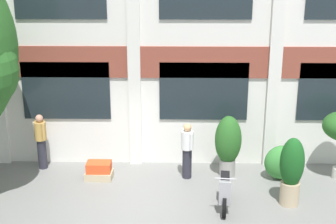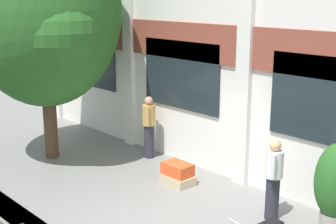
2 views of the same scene
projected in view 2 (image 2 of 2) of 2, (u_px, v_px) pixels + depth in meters
name	position (u px, v px, depth m)	size (l,w,h in m)	color
ground_plane	(161.00, 217.00, 9.11)	(80.00, 80.00, 0.00)	slate
apartment_facade	(255.00, 16.00, 10.00)	(16.30, 0.64, 7.51)	silver
broadleaf_tree	(43.00, 13.00, 11.52)	(4.08, 3.89, 6.33)	#4C3826
potted_plant_glazed_jar	(336.00, 184.00, 8.10)	(0.74, 0.74, 1.76)	gray
potted_plant_square_trough	(177.00, 174.00, 10.63)	(0.77, 0.54, 0.50)	tan
resident_by_doorway	(149.00, 125.00, 12.18)	(0.37, 0.43, 1.65)	#282833
resident_watching_tracks	(273.00, 177.00, 8.82)	(0.34, 0.47, 1.60)	#282833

